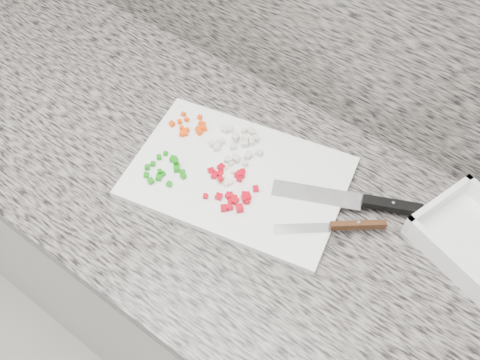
% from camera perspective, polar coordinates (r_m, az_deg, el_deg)
% --- Properties ---
extents(cabinet, '(3.92, 0.62, 0.86)m').
position_cam_1_polar(cabinet, '(1.50, -2.48, -10.13)').
color(cabinet, silver).
rests_on(cabinet, ground).
extents(countertop, '(3.96, 0.64, 0.04)m').
position_cam_1_polar(countertop, '(1.11, -3.29, 0.09)').
color(countertop, slate).
rests_on(countertop, cabinet).
extents(cutting_board, '(0.48, 0.37, 0.01)m').
position_cam_1_polar(cutting_board, '(1.08, -0.22, 0.35)').
color(cutting_board, white).
rests_on(cutting_board, countertop).
extents(carrot_pile, '(0.08, 0.07, 0.01)m').
position_cam_1_polar(carrot_pile, '(1.16, -5.25, 5.65)').
color(carrot_pile, '#EF4305').
rests_on(carrot_pile, cutting_board).
extents(onion_pile, '(0.11, 0.11, 0.02)m').
position_cam_1_polar(onion_pile, '(1.12, -0.33, 3.86)').
color(onion_pile, beige).
rests_on(onion_pile, cutting_board).
extents(green_pepper_pile, '(0.09, 0.08, 0.02)m').
position_cam_1_polar(green_pepper_pile, '(1.09, -7.98, 1.09)').
color(green_pepper_pile, '#0F7E0B').
rests_on(green_pepper_pile, cutting_board).
extents(red_pepper_pile, '(0.12, 0.11, 0.02)m').
position_cam_1_polar(red_pepper_pile, '(1.05, -0.77, -1.02)').
color(red_pepper_pile, '#BF0214').
rests_on(red_pepper_pile, cutting_board).
extents(garlic_pile, '(0.06, 0.05, 0.01)m').
position_cam_1_polar(garlic_pile, '(1.07, -1.78, 0.51)').
color(garlic_pile, '#F4E8BD').
rests_on(garlic_pile, cutting_board).
extents(chef_knife, '(0.28, 0.15, 0.02)m').
position_cam_1_polar(chef_knife, '(1.06, 13.28, -2.28)').
color(chef_knife, silver).
rests_on(chef_knife, cutting_board).
extents(paring_knife, '(0.18, 0.14, 0.02)m').
position_cam_1_polar(paring_knife, '(1.02, 10.98, -4.84)').
color(paring_knife, silver).
rests_on(paring_knife, cutting_board).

